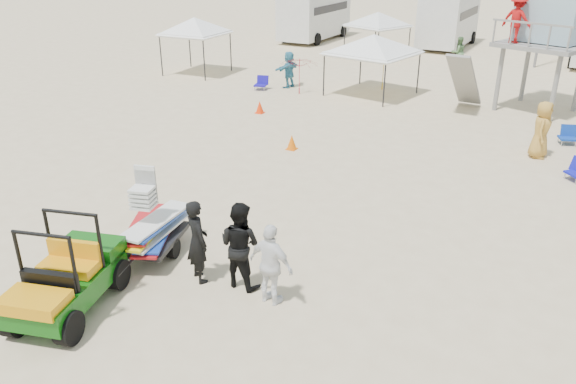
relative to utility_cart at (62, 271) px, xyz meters
The scene contains 19 objects.
ground 2.40m from the utility_cart, 31.85° to the left, with size 140.00×140.00×0.00m, color beige.
utility_cart is the anchor object (origin of this frame).
surf_trailer 2.34m from the utility_cart, 89.87° to the left, with size 1.57×2.24×1.81m.
man_left 2.54m from the utility_cart, 53.21° to the left, with size 0.64×0.42×1.76m, color black.
man_mid 3.29m from the utility_cart, 43.93° to the left, with size 0.88×0.68×1.81m, color black.
man_right 3.81m from the utility_cart, 32.27° to the left, with size 0.97×0.40×1.65m, color white.
lifeguard_tower 20.05m from the utility_cart, 72.78° to the left, with size 3.92×3.92×4.93m.
canopy_white_a 18.26m from the utility_cart, 92.85° to the left, with size 3.75×3.75×3.06m.
canopy_white_b 21.00m from the utility_cart, 120.29° to the left, with size 2.92×2.92×3.25m.
canopy_white_c 27.65m from the utility_cart, 98.40° to the left, with size 3.80×3.80×2.97m.
umbrella_a 17.12m from the utility_cart, 102.87° to the left, with size 1.77×1.81×1.62m, color red.
umbrella_b 19.16m from the utility_cart, 92.12° to the left, with size 1.97×2.01×1.81m, color gold.
cone_near 13.67m from the utility_cart, 105.90° to the left, with size 0.34×0.34×0.50m, color #FF3308.
cone_far 9.93m from the utility_cart, 93.16° to the left, with size 0.34×0.34×0.50m, color #EC6207.
beach_chair_a 17.58m from the utility_cart, 109.07° to the left, with size 0.66×0.72×0.64m.
beach_chair_b 16.72m from the utility_cart, 63.39° to the left, with size 0.68×0.74×0.64m.
rv_far_left 32.79m from the utility_cart, 107.94° to the left, with size 2.64×6.80×3.25m.
rv_mid_left 32.71m from the utility_cart, 91.92° to the left, with size 2.65×6.50×3.25m.
distant_beachgoers 19.85m from the utility_cart, 85.05° to the left, with size 17.82×16.62×1.82m.
Camera 1 is at (5.87, -6.91, 6.32)m, focal length 35.00 mm.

